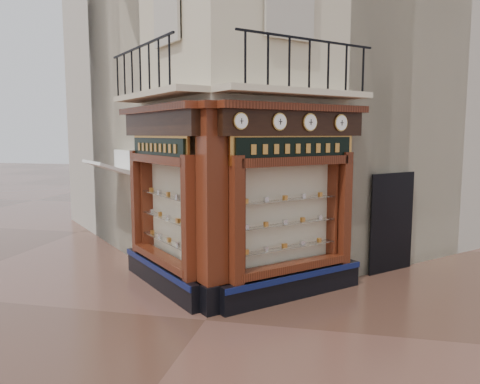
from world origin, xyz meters
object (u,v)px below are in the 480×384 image
(signboard_left, at_px, (159,148))
(signboard_right, at_px, (296,148))
(corner_pilaster, at_px, (212,211))
(clock_a, at_px, (241,121))
(clock_c, at_px, (310,122))
(awning, at_px, (112,260))
(clock_b, at_px, (279,122))
(clock_d, at_px, (341,123))

(signboard_left, height_order, signboard_right, signboard_right)
(signboard_right, bearing_deg, corner_pilaster, 169.75)
(clock_a, bearing_deg, clock_c, 0.00)
(clock_c, xyz_separation_m, awning, (-5.37, 1.83, -3.62))
(clock_c, bearing_deg, clock_b, -180.00)
(clock_b, distance_m, signboard_right, 0.73)
(corner_pilaster, xyz_separation_m, awning, (-3.65, 2.94, -1.95))
(clock_c, height_order, awning, clock_c)
(clock_a, bearing_deg, awning, 99.67)
(clock_d, bearing_deg, signboard_left, 145.56)
(clock_c, height_order, signboard_left, clock_c)
(signboard_right, bearing_deg, clock_a, -175.43)
(corner_pilaster, distance_m, clock_a, 1.77)
(clock_d, relative_size, awning, 0.21)
(clock_c, distance_m, clock_d, 0.85)
(clock_c, height_order, signboard_right, clock_c)
(corner_pilaster, bearing_deg, clock_d, -8.50)
(corner_pilaster, relative_size, signboard_right, 1.79)
(clock_b, relative_size, signboard_right, 0.15)
(corner_pilaster, xyz_separation_m, clock_d, (2.32, 1.72, 1.67))
(clock_c, distance_m, signboard_left, 3.23)
(clock_a, height_order, clock_b, clock_b)
(clock_a, xyz_separation_m, awning, (-4.21, 2.99, -3.62))
(clock_b, bearing_deg, clock_a, -180.00)
(clock_c, distance_m, signboard_right, 0.59)
(clock_a, distance_m, signboard_left, 2.34)
(clock_b, xyz_separation_m, signboard_right, (0.28, 0.43, -0.52))
(clock_a, bearing_deg, corner_pilaster, 130.70)
(clock_a, xyz_separation_m, clock_c, (1.16, 1.16, -0.00))
(awning, bearing_deg, signboard_left, -176.39)
(corner_pilaster, bearing_deg, clock_a, -49.30)
(clock_c, xyz_separation_m, signboard_left, (-3.18, -0.10, -0.52))
(corner_pilaster, distance_m, clock_c, 2.65)
(clock_b, height_order, awning, clock_b)
(corner_pilaster, distance_m, signboard_left, 2.12)
(awning, relative_size, signboard_right, 0.76)
(clock_a, bearing_deg, clock_d, 0.00)
(clock_c, relative_size, signboard_left, 0.18)
(clock_d, bearing_deg, clock_a, 180.00)
(corner_pilaster, xyz_separation_m, clock_a, (0.56, -0.04, 1.67))
(clock_c, xyz_separation_m, clock_d, (0.60, 0.60, 0.00))
(corner_pilaster, height_order, signboard_left, corner_pilaster)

